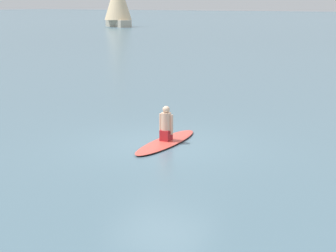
% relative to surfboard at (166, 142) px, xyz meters
% --- Properties ---
extents(ground_plane, '(400.00, 400.00, 0.00)m').
position_rel_surfboard_xyz_m(ground_plane, '(-0.16, 0.04, -0.04)').
color(ground_plane, slate).
extents(surfboard, '(3.03, 0.94, 0.08)m').
position_rel_surfboard_xyz_m(surfboard, '(0.00, 0.00, 0.00)').
color(surfboard, '#D84C3F').
rests_on(surfboard, ground).
extents(person_paddler, '(0.31, 0.39, 0.89)m').
position_rel_surfboard_xyz_m(person_paddler, '(0.00, 0.00, 0.44)').
color(person_paddler, '#A51E23').
rests_on(person_paddler, surfboard).
extents(sailboat_near_right, '(5.33, 5.67, 8.05)m').
position_rel_surfboard_xyz_m(sailboat_near_right, '(54.38, 42.19, 3.75)').
color(sailboat_near_right, '#B2A893').
rests_on(sailboat_near_right, ground).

